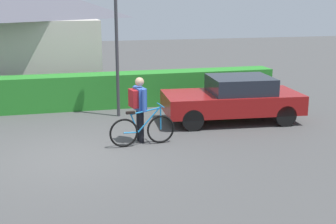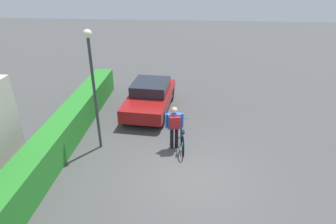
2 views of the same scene
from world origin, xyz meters
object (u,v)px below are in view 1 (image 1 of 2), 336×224
Objects in this scene: bicycle at (143,130)px; street_lamp at (116,25)px; parked_car_near at (234,98)px; person_rider at (139,103)px.

street_lamp reaches higher than bicycle.
parked_car_near is 4.12m from street_lamp.
parked_car_near is 3.39m from person_rider.
bicycle is 0.39× the size of street_lamp.
street_lamp is (-0.17, 3.05, 2.40)m from bicycle.
person_rider reaches higher than bicycle.
parked_car_near is 2.46× the size of bicycle.
parked_car_near is at bearing 22.91° from person_rider.
bicycle is at bearing -86.90° from street_lamp.
person_rider is at bearing -157.09° from parked_car_near.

